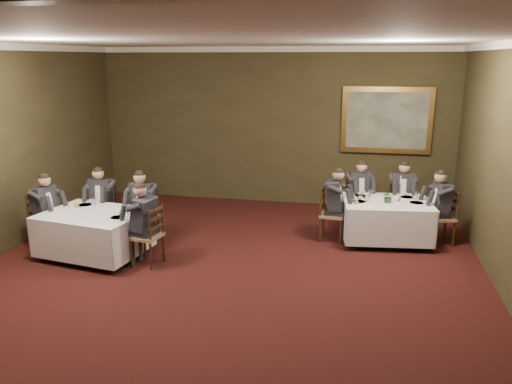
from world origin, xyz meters
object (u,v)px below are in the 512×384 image
(chair_main_endright, at_px, (440,228))
(chair_sec_endleft, at_px, (46,233))
(diner_main_backright, at_px, (401,203))
(painting, at_px, (387,120))
(table_main, at_px, (386,218))
(diner_sec_backleft, at_px, (103,211))
(chair_sec_backright, at_px, (145,228))
(chair_main_backright, at_px, (400,214))
(centerpiece, at_px, (388,196))
(table_second, at_px, (94,231))
(diner_sec_endright, at_px, (147,235))
(diner_main_endright, at_px, (441,216))
(candlestick, at_px, (400,191))
(chair_main_backleft, at_px, (357,213))
(diner_main_endleft, at_px, (332,213))
(diner_main_backleft, at_px, (358,202))
(chair_main_endleft, at_px, (331,225))
(diner_sec_backright, at_px, (144,216))
(chair_sec_endright, at_px, (148,248))
(chair_sec_backleft, at_px, (105,222))

(chair_main_endright, height_order, chair_sec_endleft, same)
(diner_main_backright, bearing_deg, painting, -78.87)
(table_main, relative_size, diner_sec_backleft, 1.26)
(chair_sec_backright, relative_size, painting, 0.53)
(chair_main_backright, height_order, centerpiece, centerpiece)
(chair_sec_endleft, bearing_deg, table_main, 114.65)
(table_second, xyz_separation_m, diner_sec_endright, (1.02, -0.16, 0.06))
(diner_main_endright, relative_size, candlestick, 2.82)
(chair_main_backleft, bearing_deg, diner_main_backright, 165.85)
(table_main, relative_size, diner_main_endleft, 1.26)
(diner_main_backleft, distance_m, diner_sec_endright, 4.21)
(diner_main_endleft, bearing_deg, candlestick, 103.48)
(diner_main_endleft, xyz_separation_m, chair_main_endright, (1.94, 0.24, -0.23))
(chair_main_endleft, xyz_separation_m, chair_main_endright, (1.95, 0.24, 0.00))
(diner_main_endright, bearing_deg, diner_main_backright, 27.59)
(diner_sec_backright, distance_m, centerpiece, 4.38)
(diner_sec_endright, bearing_deg, diner_main_backright, -47.53)
(chair_main_backright, bearing_deg, diner_sec_endright, 30.81)
(painting, bearing_deg, chair_sec_backright, -144.12)
(candlestick, bearing_deg, diner_main_backright, 82.01)
(chair_main_backright, xyz_separation_m, diner_sec_backleft, (-5.45, -1.67, 0.23))
(diner_sec_backright, xyz_separation_m, diner_sec_endright, (0.45, -0.91, 0.00))
(chair_main_backright, bearing_deg, diner_main_backright, 90.00)
(diner_sec_backright, bearing_deg, table_main, -162.92)
(diner_main_endleft, distance_m, diner_sec_backleft, 4.24)
(diner_sec_backright, height_order, diner_sec_endright, same)
(diner_main_backright, xyz_separation_m, diner_sec_endright, (-4.13, -2.71, 0.00))
(chair_sec_endright, bearing_deg, chair_sec_endleft, 90.46)
(chair_sec_backleft, xyz_separation_m, candlestick, (5.35, 0.89, 0.66))
(chair_sec_backleft, height_order, chair_sec_backright, same)
(diner_main_backright, xyz_separation_m, chair_sec_endleft, (-6.18, -2.39, -0.23))
(diner_sec_backleft, height_order, chair_sec_endleft, diner_sec_backleft)
(diner_sec_backleft, xyz_separation_m, diner_sec_endright, (1.33, -1.05, 0.00))
(diner_sec_endright, bearing_deg, chair_main_endright, -58.12)
(chair_main_endleft, height_order, diner_main_endright, diner_main_endright)
(table_second, height_order, centerpiece, centerpiece)
(chair_main_backright, relative_size, diner_sec_endright, 0.74)
(diner_main_backleft, distance_m, chair_main_backright, 0.86)
(table_main, xyz_separation_m, table_second, (-4.83, -1.72, 0.00))
(table_main, height_order, diner_main_endright, diner_main_endright)
(chair_main_endleft, distance_m, centerpiece, 1.16)
(diner_main_endright, bearing_deg, painting, 10.92)
(chair_sec_backright, bearing_deg, chair_main_endright, -164.08)
(table_second, bearing_deg, chair_main_backright, 26.45)
(diner_main_backright, distance_m, diner_sec_backright, 4.92)
(diner_main_backright, bearing_deg, diner_main_endright, 129.63)
(diner_main_backleft, relative_size, chair_sec_backright, 1.35)
(diner_main_backright, height_order, diner_main_endleft, same)
(chair_main_backright, bearing_deg, table_second, 23.91)
(chair_main_endright, height_order, diner_main_endright, diner_main_endright)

